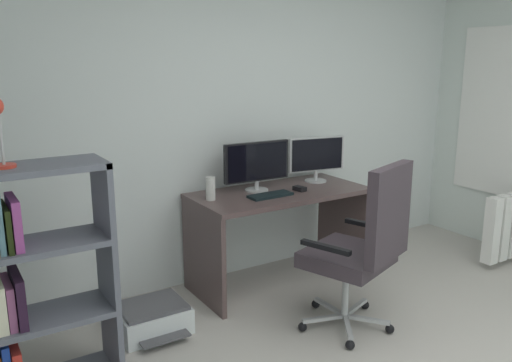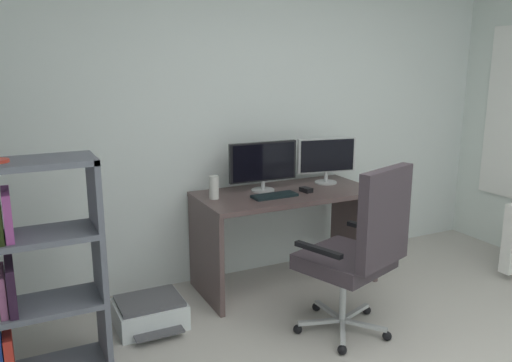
{
  "view_description": "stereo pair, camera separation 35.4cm",
  "coord_description": "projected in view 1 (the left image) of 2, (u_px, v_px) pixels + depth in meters",
  "views": [
    {
      "loc": [
        -2.13,
        -1.16,
        1.76
      ],
      "look_at": [
        -0.3,
        1.75,
        0.95
      ],
      "focal_mm": 36.67,
      "sensor_mm": 36.0,
      "label": 1
    },
    {
      "loc": [
        -1.82,
        -1.33,
        1.76
      ],
      "look_at": [
        -0.3,
        1.75,
        0.95
      ],
      "focal_mm": 36.67,
      "sensor_mm": 36.0,
      "label": 2
    }
  ],
  "objects": [
    {
      "name": "desk",
      "position": [
        279.0,
        217.0,
        4.09
      ],
      "size": [
        1.37,
        0.66,
        0.76
      ],
      "color": "#523F3F",
      "rests_on": "ground"
    },
    {
      "name": "wall_back",
      "position": [
        240.0,
        109.0,
        4.19
      ],
      "size": [
        4.68,
        0.1,
        2.71
      ],
      "primitive_type": "cube",
      "color": "silver",
      "rests_on": "ground"
    },
    {
      "name": "office_chair",
      "position": [
        363.0,
        243.0,
        3.32
      ],
      "size": [
        0.68,
        0.7,
        1.14
      ],
      "color": "#B7BABC",
      "rests_on": "ground"
    },
    {
      "name": "printer",
      "position": [
        152.0,
        318.0,
        3.43
      ],
      "size": [
        0.45,
        0.45,
        0.19
      ],
      "color": "silver",
      "rests_on": "ground"
    },
    {
      "name": "monitor_main",
      "position": [
        257.0,
        163.0,
        3.99
      ],
      "size": [
        0.55,
        0.18,
        0.38
      ],
      "color": "#B2B5B7",
      "rests_on": "desk"
    },
    {
      "name": "bookshelf",
      "position": [
        16.0,
        289.0,
        2.66
      ],
      "size": [
        0.77,
        0.34,
        1.24
      ],
      "color": "slate",
      "rests_on": "ground"
    },
    {
      "name": "monitor_secondary",
      "position": [
        316.0,
        156.0,
        4.29
      ],
      "size": [
        0.49,
        0.18,
        0.37
      ],
      "color": "#B2B5B7",
      "rests_on": "desk"
    },
    {
      "name": "computer_mouse",
      "position": [
        300.0,
        189.0,
        4.04
      ],
      "size": [
        0.08,
        0.11,
        0.03
      ],
      "primitive_type": "cube",
      "rotation": [
        0.0,
        0.0,
        0.16
      ],
      "color": "black",
      "rests_on": "desk"
    },
    {
      "name": "keyboard",
      "position": [
        270.0,
        195.0,
        3.87
      ],
      "size": [
        0.34,
        0.14,
        0.02
      ],
      "primitive_type": "cube",
      "rotation": [
        0.0,
        0.0,
        0.02
      ],
      "color": "black",
      "rests_on": "desk"
    },
    {
      "name": "desktop_speaker",
      "position": [
        210.0,
        189.0,
        3.77
      ],
      "size": [
        0.07,
        0.07,
        0.17
      ],
      "primitive_type": "cylinder",
      "color": "silver",
      "rests_on": "desk"
    }
  ]
}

